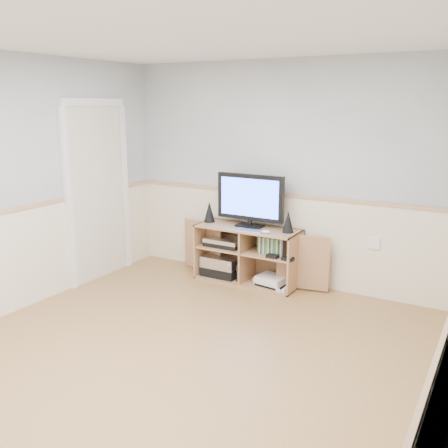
{
  "coord_description": "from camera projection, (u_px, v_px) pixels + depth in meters",
  "views": [
    {
      "loc": [
        2.16,
        -2.9,
        2.02
      ],
      "look_at": [
        -0.22,
        1.2,
        0.87
      ],
      "focal_mm": 40.0,
      "sensor_mm": 36.0,
      "label": 1
    }
  ],
  "objects": [
    {
      "name": "room",
      "position": [
        172.0,
        212.0,
        3.81
      ],
      "size": [
        4.04,
        4.54,
        2.54
      ],
      "color": "tan",
      "rests_on": "ground"
    },
    {
      "name": "media_cabinet",
      "position": [
        250.0,
        253.0,
        5.79
      ],
      "size": [
        1.88,
        0.45,
        0.65
      ],
      "color": "#AD7F56",
      "rests_on": "floor"
    },
    {
      "name": "monitor",
      "position": [
        250.0,
        199.0,
        5.64
      ],
      "size": [
        0.82,
        0.18,
        0.6
      ],
      "color": "black",
      "rests_on": "media_cabinet"
    },
    {
      "name": "speaker_left",
      "position": [
        209.0,
        212.0,
        5.92
      ],
      "size": [
        0.13,
        0.13,
        0.25
      ],
      "primitive_type": "cone",
      "color": "black",
      "rests_on": "media_cabinet"
    },
    {
      "name": "speaker_right",
      "position": [
        288.0,
        222.0,
        5.43
      ],
      "size": [
        0.13,
        0.13,
        0.24
      ],
      "primitive_type": "cone",
      "color": "black",
      "rests_on": "media_cabinet"
    },
    {
      "name": "keyboard",
      "position": [
        249.0,
        231.0,
        5.51
      ],
      "size": [
        0.32,
        0.17,
        0.01
      ],
      "primitive_type": "cube",
      "rotation": [
        0.0,
        0.0,
        0.16
      ],
      "color": "silver",
      "rests_on": "media_cabinet"
    },
    {
      "name": "mouse",
      "position": [
        266.0,
        232.0,
        5.41
      ],
      "size": [
        0.11,
        0.08,
        0.04
      ],
      "primitive_type": "ellipsoid",
      "rotation": [
        0.0,
        0.0,
        0.18
      ],
      "color": "white",
      "rests_on": "media_cabinet"
    },
    {
      "name": "av_components",
      "position": [
        223.0,
        259.0,
        5.93
      ],
      "size": [
        0.52,
        0.32,
        0.47
      ],
      "color": "black",
      "rests_on": "media_cabinet"
    },
    {
      "name": "game_consoles",
      "position": [
        271.0,
        281.0,
        5.65
      ],
      "size": [
        0.46,
        0.3,
        0.11
      ],
      "color": "white",
      "rests_on": "media_cabinet"
    },
    {
      "name": "game_cases",
      "position": [
        273.0,
        246.0,
        5.54
      ],
      "size": [
        0.3,
        0.14,
        0.19
      ],
      "primitive_type": "cube",
      "color": "#3F8C3F",
      "rests_on": "media_cabinet"
    },
    {
      "name": "wall_outlet",
      "position": [
        374.0,
        243.0,
        5.22
      ],
      "size": [
        0.12,
        0.03,
        0.12
      ],
      "primitive_type": "cube",
      "color": "white",
      "rests_on": "wall_back"
    }
  ]
}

